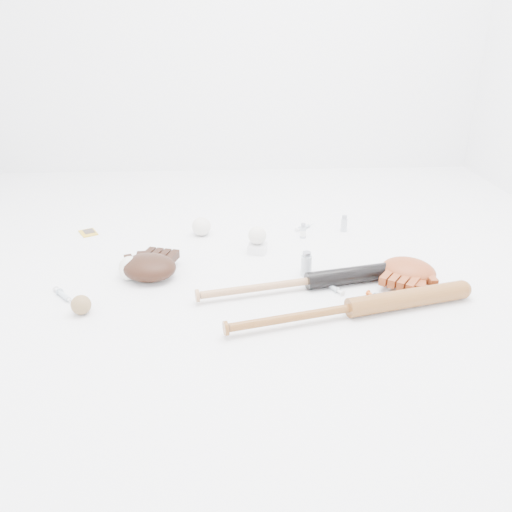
{
  "coord_description": "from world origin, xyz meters",
  "views": [
    {
      "loc": [
        -0.06,
        -1.67,
        0.85
      ],
      "look_at": [
        0.04,
        0.04,
        0.06
      ],
      "focal_mm": 35.0,
      "sensor_mm": 36.0,
      "label": 1
    }
  ],
  "objects": [
    {
      "name": "baseball_upper",
      "position": [
        -0.19,
        0.4,
        0.04
      ],
      "size": [
        0.08,
        0.08,
        0.08
      ],
      "primitive_type": "sphere",
      "color": "silver",
      "rests_on": "ground"
    },
    {
      "name": "vial_1",
      "position": [
        0.26,
        0.34,
        0.03
      ],
      "size": [
        0.03,
        0.03,
        0.07
      ],
      "primitive_type": "cylinder",
      "color": "#B0B9C1",
      "rests_on": "ground"
    },
    {
      "name": "syringe_3",
      "position": [
        0.44,
        -0.23,
        0.01
      ],
      "size": [
        0.1,
        0.14,
        0.02
      ],
      "primitive_type": null,
      "rotation": [
        0.0,
        0.0,
        -1.03
      ],
      "color": "#ADBCC6",
      "rests_on": "ground"
    },
    {
      "name": "pedestal",
      "position": [
        0.05,
        0.2,
        0.02
      ],
      "size": [
        0.09,
        0.09,
        0.04
      ],
      "primitive_type": "cube",
      "rotation": [
        0.0,
        0.0,
        -0.26
      ],
      "color": "white",
      "rests_on": "ground"
    },
    {
      "name": "bat_wood",
      "position": [
        0.32,
        -0.31,
        0.03
      ],
      "size": [
        0.87,
        0.27,
        0.06
      ],
      "primitive_type": null,
      "rotation": [
        0.0,
        0.0,
        0.24
      ],
      "color": "brown",
      "rests_on": "ground"
    },
    {
      "name": "syringe_1",
      "position": [
        0.3,
        -0.13,
        0.01
      ],
      "size": [
        0.09,
        0.14,
        0.02
      ],
      "primitive_type": null,
      "rotation": [
        0.0,
        0.0,
        2.08
      ],
      "color": "#ADBCC6",
      "rests_on": "ground"
    },
    {
      "name": "baseball_left",
      "position": [
        -0.43,
        0.0,
        0.04
      ],
      "size": [
        0.08,
        0.08,
        0.08
      ],
      "primitive_type": "sphere",
      "color": "silver",
      "rests_on": "ground"
    },
    {
      "name": "baseball_on_pedestal",
      "position": [
        0.05,
        0.2,
        0.08
      ],
      "size": [
        0.07,
        0.07,
        0.07
      ],
      "primitive_type": "sphere",
      "color": "silver",
      "rests_on": "pedestal"
    },
    {
      "name": "trading_card",
      "position": [
        -0.7,
        0.45,
        0.0
      ],
      "size": [
        0.1,
        0.11,
        0.01
      ],
      "primitive_type": "cube",
      "rotation": [
        0.0,
        0.0,
        0.51
      ],
      "color": "gold",
      "rests_on": "ground"
    },
    {
      "name": "vial_2",
      "position": [
        0.23,
        0.02,
        0.04
      ],
      "size": [
        0.03,
        0.03,
        0.08
      ],
      "primitive_type": "cylinder",
      "color": "#B0B9C1",
      "rests_on": "ground"
    },
    {
      "name": "syringe_2",
      "position": [
        0.28,
        0.45,
        0.01
      ],
      "size": [
        0.12,
        0.1,
        0.02
      ],
      "primitive_type": null,
      "rotation": [
        0.0,
        0.0,
        0.7
      ],
      "color": "#ADBCC6",
      "rests_on": "ground"
    },
    {
      "name": "syringe_0",
      "position": [
        -0.64,
        -0.14,
        0.01
      ],
      "size": [
        0.12,
        0.14,
        0.02
      ],
      "primitive_type": null,
      "rotation": [
        0.0,
        0.0,
        -0.86
      ],
      "color": "#ADBCC6",
      "rests_on": "ground"
    },
    {
      "name": "vial_0",
      "position": [
        0.46,
        0.41,
        0.04
      ],
      "size": [
        0.03,
        0.03,
        0.07
      ],
      "primitive_type": "cylinder",
      "color": "#B0B9C1",
      "rests_on": "ground"
    },
    {
      "name": "vial_3",
      "position": [
        0.22,
        -0.02,
        0.05
      ],
      "size": [
        0.04,
        0.04,
        0.09
      ],
      "primitive_type": "cylinder",
      "color": "#B0B9C1",
      "rests_on": "ground"
    },
    {
      "name": "baseball_aged",
      "position": [
        -0.55,
        -0.25,
        0.03
      ],
      "size": [
        0.06,
        0.06,
        0.06
      ],
      "primitive_type": "sphere",
      "color": "olive",
      "rests_on": "ground"
    },
    {
      "name": "glove_dark",
      "position": [
        -0.36,
        -0.0,
        0.04
      ],
      "size": [
        0.31,
        0.31,
        0.09
      ],
      "primitive_type": null,
      "rotation": [
        0.0,
        0.0,
        -0.31
      ],
      "color": "black",
      "rests_on": "ground"
    },
    {
      "name": "baseball_mid",
      "position": [
        -0.44,
        -0.01,
        0.03
      ],
      "size": [
        0.07,
        0.07,
        0.07
      ],
      "primitive_type": "sphere",
      "color": "silver",
      "rests_on": "ground"
    },
    {
      "name": "bat_dark",
      "position": [
        0.22,
        -0.12,
        0.03
      ],
      "size": [
        0.85,
        0.24,
        0.06
      ],
      "primitive_type": null,
      "rotation": [
        0.0,
        0.0,
        0.21
      ],
      "color": "black",
      "rests_on": "ground"
    },
    {
      "name": "glove_tan",
      "position": [
        0.59,
        -0.08,
        0.04
      ],
      "size": [
        0.33,
        0.33,
        0.08
      ],
      "primitive_type": null,
      "rotation": [
        0.0,
        0.0,
        2.5
      ],
      "color": "brown",
      "rests_on": "ground"
    }
  ]
}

